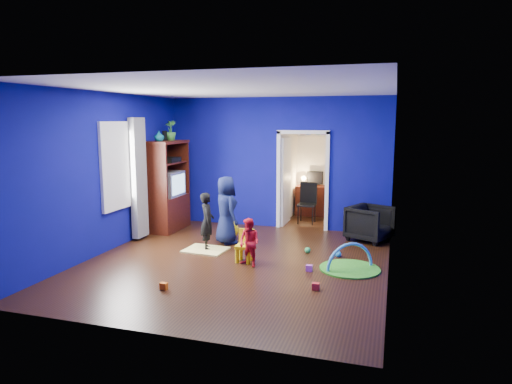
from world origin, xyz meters
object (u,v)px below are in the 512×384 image
(toddler_red, at_px, (249,243))
(folding_chair, at_px, (307,204))
(armchair, at_px, (370,223))
(child_black, at_px, (207,221))
(crt_tv, at_px, (169,184))
(child_navy, at_px, (226,210))
(kid_chair, at_px, (244,248))
(study_desk, at_px, (314,201))
(hopper_ball, at_px, (228,230))
(tv_armoire, at_px, (167,186))
(play_mat, at_px, (350,269))
(vase, at_px, (159,136))

(toddler_red, bearing_deg, folding_chair, 109.20)
(armchair, height_order, folding_chair, folding_chair)
(child_black, xyz_separation_m, crt_tv, (-1.41, 1.21, 0.48))
(child_navy, distance_m, kid_chair, 1.32)
(crt_tv, relative_size, study_desk, 0.80)
(child_navy, height_order, folding_chair, child_navy)
(toddler_red, bearing_deg, hopper_ball, 146.34)
(child_navy, height_order, hopper_ball, child_navy)
(child_black, bearing_deg, tv_armoire, 24.53)
(hopper_ball, relative_size, play_mat, 0.43)
(armchair, bearing_deg, tv_armoire, 119.13)
(kid_chair, height_order, study_desk, study_desk)
(armchair, xyz_separation_m, child_black, (-2.87, -1.53, 0.18))
(armchair, distance_m, study_desk, 2.61)
(child_black, bearing_deg, toddler_red, -150.04)
(child_black, relative_size, hopper_ball, 2.59)
(crt_tv, bearing_deg, study_desk, 41.50)
(child_black, xyz_separation_m, vase, (-1.45, 0.91, 1.53))
(toddler_red, bearing_deg, armchair, 75.54)
(vase, distance_m, study_desk, 4.29)
(child_navy, xyz_separation_m, play_mat, (2.49, -0.92, -0.65))
(play_mat, bearing_deg, vase, 162.20)
(tv_armoire, distance_m, crt_tv, 0.06)
(toddler_red, height_order, hopper_ball, toddler_red)
(hopper_ball, bearing_deg, crt_tv, 163.82)
(armchair, distance_m, vase, 4.68)
(armchair, height_order, child_black, child_black)
(hopper_ball, bearing_deg, study_desk, 66.94)
(folding_chair, bearing_deg, toddler_red, -95.29)
(child_black, xyz_separation_m, folding_chair, (1.37, 2.70, -0.08))
(armchair, height_order, crt_tv, crt_tv)
(toddler_red, height_order, folding_chair, folding_chair)
(child_black, relative_size, vase, 4.95)
(child_black, bearing_deg, armchair, -87.63)
(child_navy, bearing_deg, play_mat, -154.55)
(child_black, bearing_deg, kid_chair, -145.61)
(toddler_red, bearing_deg, crt_tv, 166.42)
(child_black, distance_m, child_navy, 0.55)
(armchair, xyz_separation_m, vase, (-4.31, -0.62, 1.71))
(tv_armoire, relative_size, kid_chair, 3.92)
(study_desk, bearing_deg, folding_chair, -90.00)
(crt_tv, bearing_deg, kid_chair, -36.78)
(tv_armoire, distance_m, hopper_ball, 1.81)
(armchair, distance_m, child_black, 3.26)
(child_navy, xyz_separation_m, kid_chair, (0.72, -1.03, -0.41))
(hopper_ball, height_order, folding_chair, folding_chair)
(armchair, xyz_separation_m, kid_chair, (-1.97, -2.05, -0.11))
(vase, bearing_deg, armchair, 8.21)
(toddler_red, bearing_deg, kid_chair, 151.36)
(child_navy, distance_m, folding_chair, 2.50)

